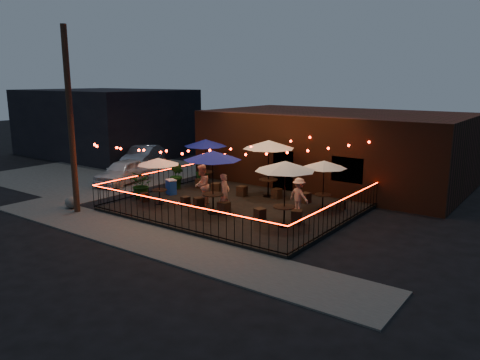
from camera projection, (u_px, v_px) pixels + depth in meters
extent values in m
plane|color=black|center=(209.00, 220.00, 19.65)|extent=(110.00, 110.00, 0.00)
cube|color=black|center=(237.00, 208.00, 21.22)|extent=(10.00, 8.00, 0.15)
cube|color=#403E3B|center=(152.00, 240.00, 17.08)|extent=(18.00, 2.50, 0.05)
cube|color=#403E3B|center=(104.00, 172.00, 29.73)|extent=(11.00, 12.00, 0.02)
cube|color=#3D1E10|center=(335.00, 147.00, 26.55)|extent=(14.00, 8.00, 4.00)
cube|color=black|center=(284.00, 171.00, 24.25)|extent=(1.20, 0.24, 2.20)
cube|color=black|center=(348.00, 169.00, 22.13)|extent=(1.60, 0.24, 1.20)
cube|color=black|center=(106.00, 122.00, 36.61)|extent=(12.00, 9.00, 5.00)
cylinder|color=#311E14|center=(71.00, 122.00, 19.88)|extent=(0.26, 0.26, 8.00)
cube|color=black|center=(175.00, 226.00, 18.03)|extent=(10.00, 0.04, 0.04)
cube|color=black|center=(175.00, 203.00, 17.83)|extent=(10.00, 0.04, 0.04)
cube|color=#FF1802|center=(175.00, 202.00, 17.83)|extent=(10.00, 0.03, 0.02)
cube|color=black|center=(159.00, 189.00, 24.07)|extent=(0.04, 8.00, 0.04)
cube|color=black|center=(158.00, 172.00, 23.87)|extent=(0.04, 8.00, 0.04)
cube|color=#FF1802|center=(158.00, 171.00, 23.87)|extent=(0.03, 8.00, 0.02)
cube|color=black|center=(339.00, 224.00, 18.30)|extent=(0.04, 8.00, 0.04)
cube|color=black|center=(340.00, 201.00, 18.11)|extent=(0.04, 8.00, 0.04)
cube|color=#FF1802|center=(340.00, 201.00, 18.10)|extent=(0.03, 8.00, 0.02)
cylinder|color=black|center=(160.00, 203.00, 21.60)|extent=(0.39, 0.39, 0.03)
cylinder|color=black|center=(160.00, 197.00, 21.53)|extent=(0.05, 0.05, 0.64)
cylinder|color=black|center=(159.00, 190.00, 21.46)|extent=(0.71, 0.71, 0.04)
cylinder|color=black|center=(159.00, 181.00, 21.38)|extent=(0.04, 0.04, 2.12)
cone|color=silver|center=(158.00, 161.00, 21.18)|extent=(2.49, 2.49, 0.31)
cylinder|color=black|center=(206.00, 186.00, 25.24)|extent=(0.46, 0.46, 0.03)
cylinder|color=black|center=(206.00, 179.00, 25.16)|extent=(0.06, 0.06, 0.75)
cylinder|color=black|center=(206.00, 172.00, 25.08)|extent=(0.83, 0.83, 0.04)
cylinder|color=black|center=(206.00, 163.00, 24.98)|extent=(0.05, 0.05, 2.50)
cone|color=navy|center=(206.00, 143.00, 24.75)|extent=(2.77, 2.77, 0.36)
cylinder|color=black|center=(213.00, 213.00, 20.10)|extent=(0.49, 0.49, 0.03)
cylinder|color=black|center=(213.00, 204.00, 20.01)|extent=(0.07, 0.07, 0.80)
cylinder|color=black|center=(213.00, 194.00, 19.93)|extent=(0.89, 0.89, 0.04)
cylinder|color=black|center=(213.00, 183.00, 19.82)|extent=(0.05, 0.05, 2.68)
cone|color=navy|center=(213.00, 155.00, 19.57)|extent=(2.72, 2.72, 0.39)
cylinder|color=black|center=(268.00, 196.00, 22.97)|extent=(0.50, 0.50, 0.03)
cylinder|color=black|center=(268.00, 188.00, 22.88)|extent=(0.07, 0.07, 0.82)
cylinder|color=black|center=(268.00, 180.00, 22.79)|extent=(0.92, 0.92, 0.05)
cylinder|color=black|center=(268.00, 169.00, 22.68)|extent=(0.05, 0.05, 2.75)
cone|color=silver|center=(269.00, 144.00, 22.43)|extent=(2.57, 2.57, 0.40)
cylinder|color=black|center=(284.00, 226.00, 18.27)|extent=(0.47, 0.47, 0.03)
cylinder|color=black|center=(284.00, 217.00, 18.19)|extent=(0.06, 0.06, 0.77)
cylinder|color=black|center=(284.00, 207.00, 18.11)|extent=(0.86, 0.86, 0.04)
cylinder|color=black|center=(285.00, 194.00, 18.00)|extent=(0.05, 0.05, 2.57)
cone|color=silver|center=(285.00, 166.00, 17.77)|extent=(2.38, 2.38, 0.37)
cylinder|color=black|center=(322.00, 209.00, 20.67)|extent=(0.40, 0.40, 0.03)
cylinder|color=black|center=(323.00, 202.00, 20.60)|extent=(0.05, 0.05, 0.65)
cylinder|color=black|center=(323.00, 195.00, 20.53)|extent=(0.72, 0.72, 0.04)
cylinder|color=black|center=(323.00, 185.00, 20.44)|extent=(0.04, 0.04, 2.17)
cone|color=silver|center=(324.00, 164.00, 20.24)|extent=(2.60, 2.60, 0.32)
cube|color=black|center=(145.00, 197.00, 21.99)|extent=(0.44, 0.44, 0.41)
cube|color=black|center=(185.00, 201.00, 21.32)|extent=(0.41, 0.41, 0.40)
cube|color=black|center=(200.00, 183.00, 24.78)|extent=(0.47, 0.47, 0.46)
cube|color=black|center=(216.00, 188.00, 23.63)|extent=(0.56, 0.56, 0.50)
cube|color=black|center=(199.00, 203.00, 20.91)|extent=(0.51, 0.51, 0.46)
cube|color=black|center=(224.00, 208.00, 19.94)|extent=(0.47, 0.47, 0.51)
cube|color=black|center=(242.00, 191.00, 23.01)|extent=(0.44, 0.44, 0.49)
cube|color=black|center=(277.00, 194.00, 22.52)|extent=(0.46, 0.46, 0.49)
cube|color=black|center=(260.00, 214.00, 19.16)|extent=(0.49, 0.49, 0.46)
cube|color=black|center=(297.00, 216.00, 18.77)|extent=(0.54, 0.54, 0.49)
cube|color=black|center=(306.00, 198.00, 21.74)|extent=(0.49, 0.49, 0.47)
cube|color=black|center=(341.00, 205.00, 20.66)|extent=(0.37, 0.37, 0.41)
imported|color=tan|center=(225.00, 193.00, 20.19)|extent=(0.55, 0.69, 1.67)
imported|color=#D9B18E|center=(202.00, 185.00, 21.17)|extent=(1.03, 1.13, 1.88)
imported|color=tan|center=(299.00, 195.00, 20.04)|extent=(1.09, 0.80, 1.52)
imported|color=#19360F|center=(142.00, 185.00, 22.53)|extent=(1.24, 1.09, 1.32)
imported|color=#0E380E|center=(177.00, 175.00, 24.43)|extent=(0.91, 0.79, 1.45)
imported|color=#103E0F|center=(202.00, 170.00, 26.04)|extent=(0.98, 0.98, 1.38)
cube|color=#113DB5|center=(171.00, 187.00, 23.34)|extent=(0.63, 0.54, 0.71)
cube|color=silver|center=(171.00, 180.00, 23.26)|extent=(0.68, 0.59, 0.04)
ellipsoid|color=#464641|center=(72.00, 202.00, 21.23)|extent=(0.93, 0.84, 0.62)
imported|color=silver|center=(123.00, 172.00, 26.44)|extent=(2.47, 4.21, 1.34)
imported|color=gray|center=(143.00, 156.00, 31.38)|extent=(3.30, 4.63, 1.45)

